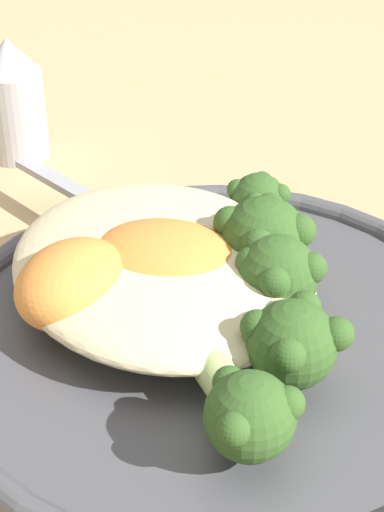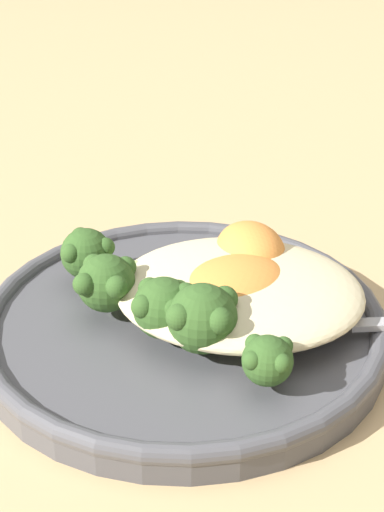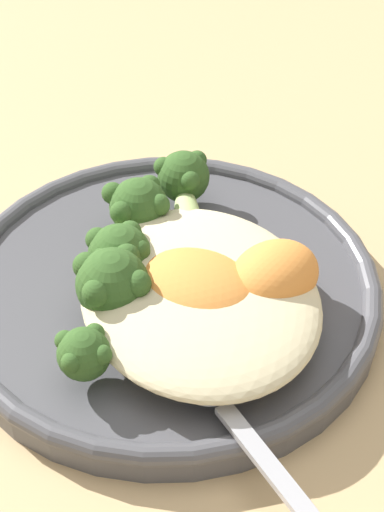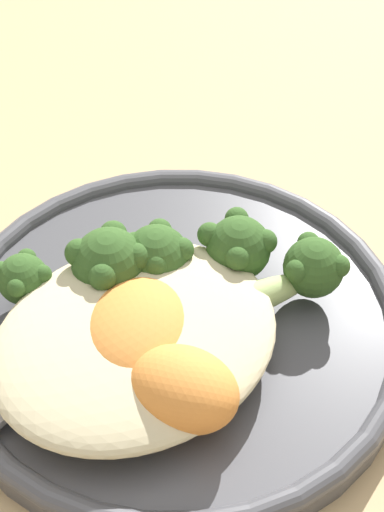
# 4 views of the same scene
# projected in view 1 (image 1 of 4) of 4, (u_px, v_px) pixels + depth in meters

# --- Properties ---
(ground_plane) EXTENTS (4.00, 4.00, 0.00)m
(ground_plane) POSITION_uv_depth(u_px,v_px,m) (247.00, 347.00, 0.38)
(ground_plane) COLOR tan
(plate) EXTENTS (0.25, 0.25, 0.02)m
(plate) POSITION_uv_depth(u_px,v_px,m) (214.00, 336.00, 0.37)
(plate) COLOR #4C4C51
(plate) RESTS_ON ground_plane
(quinoa_mound) EXTENTS (0.15, 0.13, 0.02)m
(quinoa_mound) POSITION_uv_depth(u_px,v_px,m) (161.00, 266.00, 0.38)
(quinoa_mound) COLOR beige
(quinoa_mound) RESTS_ON plate
(broccoli_stalk_0) EXTENTS (0.12, 0.05, 0.03)m
(broccoli_stalk_0) POSITION_uv_depth(u_px,v_px,m) (226.00, 378.00, 0.31)
(broccoli_stalk_0) COLOR #ADC675
(broccoli_stalk_0) RESTS_ON plate
(broccoli_stalk_1) EXTENTS (0.10, 0.04, 0.04)m
(broccoli_stalk_1) POSITION_uv_depth(u_px,v_px,m) (274.00, 337.00, 0.33)
(broccoli_stalk_1) COLOR #ADC675
(broccoli_stalk_1) RESTS_ON plate
(broccoli_stalk_2) EXTENTS (0.05, 0.08, 0.04)m
(broccoli_stalk_2) POSITION_uv_depth(u_px,v_px,m) (266.00, 278.00, 0.36)
(broccoli_stalk_2) COLOR #ADC675
(broccoli_stalk_2) RESTS_ON plate
(broccoli_stalk_3) EXTENTS (0.04, 0.08, 0.04)m
(broccoli_stalk_3) POSITION_uv_depth(u_px,v_px,m) (257.00, 243.00, 0.38)
(broccoli_stalk_3) COLOR #ADC675
(broccoli_stalk_3) RESTS_ON plate
(broccoli_stalk_4) EXTENTS (0.06, 0.10, 0.03)m
(broccoli_stalk_4) POSITION_uv_depth(u_px,v_px,m) (238.00, 225.00, 0.41)
(broccoli_stalk_4) COLOR #ADC675
(broccoli_stalk_4) RESTS_ON plate
(sweet_potato_chunk_0) EXTENTS (0.09, 0.09, 0.03)m
(sweet_potato_chunk_0) POSITION_uv_depth(u_px,v_px,m) (165.00, 263.00, 0.37)
(sweet_potato_chunk_0) COLOR orange
(sweet_potato_chunk_0) RESTS_ON plate
(sweet_potato_chunk_1) EXTENTS (0.06, 0.07, 0.03)m
(sweet_potato_chunk_1) POSITION_uv_depth(u_px,v_px,m) (73.00, 284.00, 0.36)
(sweet_potato_chunk_1) COLOR orange
(sweet_potato_chunk_1) RESTS_ON plate
(spoon) EXTENTS (0.12, 0.05, 0.01)m
(spoon) POSITION_uv_depth(u_px,v_px,m) (127.00, 217.00, 0.43)
(spoon) COLOR #A3A3A8
(spoon) RESTS_ON plate
(salt_shaker) EXTENTS (0.04, 0.04, 0.08)m
(salt_shaker) POSITION_uv_depth(u_px,v_px,m) (13.00, 100.00, 0.52)
(salt_shaker) COLOR #B2B2B7
(salt_shaker) RESTS_ON ground_plane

